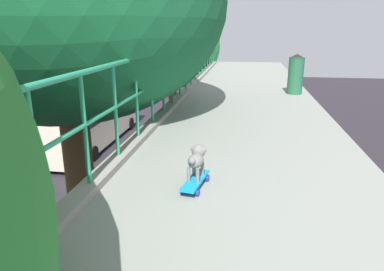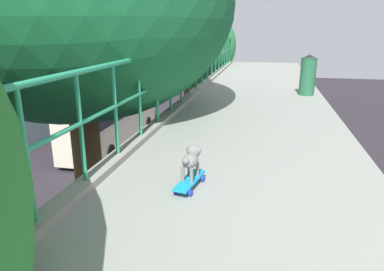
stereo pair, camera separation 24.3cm
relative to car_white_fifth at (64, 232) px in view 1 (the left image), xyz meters
The scene contains 8 objects.
green_railing 11.87m from the car_white_fifth, 60.32° to the right, with size 0.20×29.09×1.18m.
car_white_fifth is the anchor object (origin of this frame).
city_bus 12.48m from the car_white_fifth, 107.72° to the left, with size 2.49×11.55×3.53m.
roadside_tree_mid 9.37m from the car_white_fifth, 53.70° to the right, with size 5.97×5.97×10.52m.
roadside_tree_far 9.61m from the car_white_fifth, 66.06° to the left, with size 4.66×4.66×9.15m.
toy_skateboard 11.24m from the car_white_fifth, 50.76° to the right, with size 0.25×0.56×0.09m.
small_dog 11.33m from the car_white_fifth, 50.53° to the right, with size 0.19×0.35×0.33m.
litter_bin 10.11m from the car_white_fifth, 13.41° to the right, with size 0.37×0.37×0.96m.
Camera 1 is at (1.24, -1.77, 7.94)m, focal length 32.71 mm.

